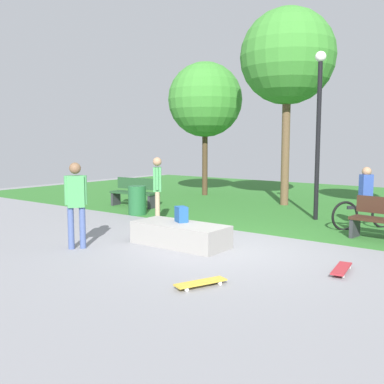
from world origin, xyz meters
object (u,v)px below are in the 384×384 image
Objects in this scene: skater_performing_trick at (76,199)px; lamp_post at (319,119)px; backpack_on_ledge at (181,214)px; skateboard_by_ledge at (201,283)px; skater_watching at (157,185)px; park_bench_near_path at (135,192)px; cyclist_on_bicycle at (365,203)px; trash_bin at (137,200)px; concrete_ledge at (180,234)px; skateboard_spare at (342,269)px; tree_leaning_ash at (288,57)px; tree_tall_oak at (205,100)px.

lamp_post is at bearing 67.15° from skater_performing_trick.
backpack_on_ledge reaches higher than skateboard_by_ledge.
park_bench_near_path is at bearing 145.38° from skater_watching.
cyclist_on_bicycle is (2.54, 3.90, 0.02)m from backpack_on_ledge.
trash_bin is (-4.39, -2.30, -2.25)m from lamp_post.
backpack_on_ledge is 2.11m from skater_performing_trick.
skater_watching reaches higher than backpack_on_ledge.
concrete_ledge is 1.31× the size of cyclist_on_bicycle.
trash_bin is 6.08m from cyclist_on_bicycle.
skateboard_by_ledge is 0.99× the size of trash_bin.
concrete_ledge is at bearing 44.49° from skater_performing_trick.
concrete_ledge is at bearing -178.21° from skateboard_spare.
concrete_ledge is 5.24m from lamp_post.
skater_watching is 3.09m from park_bench_near_path.
cyclist_on_bicycle is (-0.77, 3.94, 0.57)m from skateboard_spare.
concrete_ledge is at bearing -121.36° from cyclist_on_bicycle.
lamp_post is 5.44m from trash_bin.
tree_leaning_ash reaches higher than trash_bin.
skater_watching is at bearing -6.28° from backpack_on_ledge.
skater_watching is at bearing 141.66° from concrete_ledge.
skater_watching is 1.11× the size of cyclist_on_bicycle.
park_bench_near_path is at bearing 122.88° from skater_performing_trick.
concrete_ledge is 4.02m from trash_bin.
cyclist_on_bicycle is at bearing -92.46° from backpack_on_ledge.
cyclist_on_bicycle is at bearing 28.72° from skater_watching.
tree_leaning_ash is (0.62, 7.97, 3.76)m from skater_performing_trick.
tree_leaning_ash reaches higher than park_bench_near_path.
skater_watching is 6.67m from tree_tall_oak.
cyclist_on_bicycle is (5.80, 1.82, 0.22)m from trash_bin.
park_bench_near_path reaches higher than skateboard_by_ledge.
tree_leaning_ash is 1.43× the size of lamp_post.
cyclist_on_bicycle is (4.47, 2.45, -0.36)m from skater_watching.
skateboard_spare is (5.24, -1.49, -0.92)m from skater_watching.
skateboard_by_ledge is at bearing -7.05° from skater_performing_trick.
skater_watching is 5.52m from skateboard_spare.
skater_watching is 0.38× the size of lamp_post.
backpack_on_ledge is 3.87m from trash_bin.
cyclist_on_bicycle is at bearing 101.08° from skateboard_spare.
trash_bin is at bearing 154.71° from skater_watching.
park_bench_near_path is 0.26× the size of tree_leaning_ash.
lamp_post is (1.05, 4.51, 2.44)m from concrete_ledge.
tree_leaning_ash is at bearing 97.19° from concrete_ledge.
skateboard_by_ledge is 8.19m from park_bench_near_path.
park_bench_near_path is 6.50m from tree_leaning_ash.
tree_leaning_ash is 4.14× the size of cyclist_on_bicycle.
tree_tall_oak is 6.23m from lamp_post.
skateboard_by_ledge is at bearing -38.00° from trash_bin.
tree_tall_oak is at bearing 109.49° from skater_performing_trick.
lamp_post is at bearing -73.88° from backpack_on_ledge.
tree_leaning_ash reaches higher than lamp_post.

